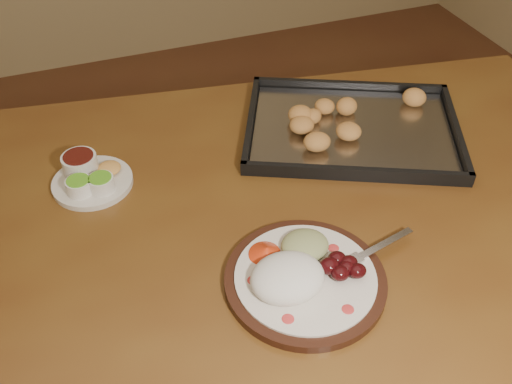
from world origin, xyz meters
name	(u,v)px	position (x,y,z in m)	size (l,w,h in m)	color
ground	(237,383)	(0.00, 0.00, 0.00)	(4.00, 4.00, 0.00)	brown
dining_table	(266,245)	(0.04, -0.10, 0.65)	(1.62, 1.11, 0.75)	brown
dinner_plate	(302,274)	(0.03, -0.28, 0.77)	(0.34, 0.26, 0.06)	black
condiment_saucer	(89,177)	(-0.25, 0.09, 0.77)	(0.15, 0.15, 0.05)	beige
baking_tray	(352,127)	(0.31, 0.07, 0.76)	(0.55, 0.49, 0.05)	black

